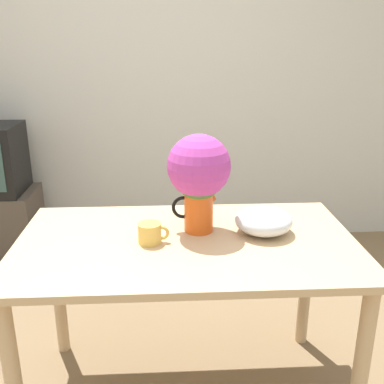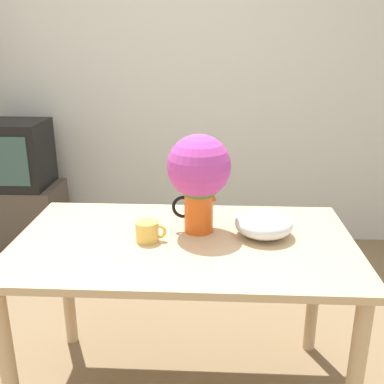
{
  "view_description": "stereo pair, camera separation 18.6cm",
  "coord_description": "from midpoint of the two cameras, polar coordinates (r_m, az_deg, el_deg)",
  "views": [
    {
      "loc": [
        0.15,
        -1.49,
        1.55
      ],
      "look_at": [
        0.25,
        0.26,
        0.95
      ],
      "focal_mm": 42.0,
      "sensor_mm": 36.0,
      "label": 1
    },
    {
      "loc": [
        0.34,
        -1.49,
        1.55
      ],
      "look_at": [
        0.25,
        0.26,
        0.95
      ],
      "focal_mm": 42.0,
      "sensor_mm": 36.0,
      "label": 2
    }
  ],
  "objects": [
    {
      "name": "white_bowl",
      "position": [
        1.89,
        6.31,
        -3.68
      ],
      "size": [
        0.24,
        0.24,
        0.11
      ],
      "color": "silver",
      "rests_on": "table"
    },
    {
      "name": "coffee_mug",
      "position": [
        1.81,
        -8.26,
        -5.26
      ],
      "size": [
        0.13,
        0.09,
        0.08
      ],
      "color": "gold",
      "rests_on": "table"
    },
    {
      "name": "flower_vase",
      "position": [
        1.83,
        -2.02,
        2.3
      ],
      "size": [
        0.26,
        0.26,
        0.42
      ],
      "color": "#E05619",
      "rests_on": "table"
    },
    {
      "name": "table",
      "position": [
        1.88,
        -3.57,
        -9.15
      ],
      "size": [
        1.38,
        0.8,
        0.77
      ],
      "color": "tan",
      "rests_on": "ground_plane"
    },
    {
      "name": "wall_back",
      "position": [
        3.43,
        -7.5,
        14.61
      ],
      "size": [
        8.0,
        0.05,
        2.6
      ],
      "color": "silver",
      "rests_on": "ground_plane"
    }
  ]
}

